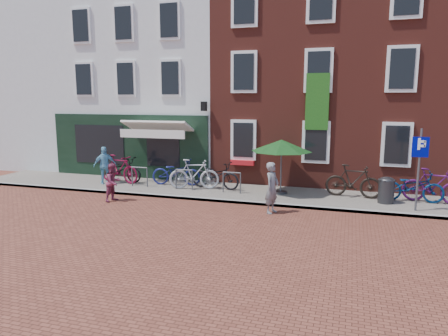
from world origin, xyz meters
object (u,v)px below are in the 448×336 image
(bicycle_0, at_px, (121,169))
(bicycle_4, at_px, (215,175))
(bicycle_3, at_px, (194,174))
(bicycle_5, at_px, (353,181))
(parking_sign, at_px, (419,159))
(boy, at_px, (113,182))
(bicycle_2, at_px, (176,172))
(woman, at_px, (272,188))
(bicycle_1, at_px, (119,169))
(litter_bin, at_px, (386,189))
(bicycle_6, at_px, (412,187))
(bicycle_7, at_px, (433,186))
(parasol, at_px, (282,143))
(cafe_person, at_px, (105,165))

(bicycle_0, bearing_deg, bicycle_4, -85.13)
(bicycle_3, distance_m, bicycle_5, 6.16)
(bicycle_3, bearing_deg, parking_sign, -112.17)
(boy, distance_m, bicycle_2, 3.10)
(woman, relative_size, bicycle_1, 0.83)
(litter_bin, distance_m, bicycle_6, 1.00)
(bicycle_3, xyz_separation_m, bicycle_7, (8.83, 0.39, 0.00))
(bicycle_5, bearing_deg, bicycle_7, -84.84)
(bicycle_4, bearing_deg, parasol, -82.85)
(parasol, bearing_deg, bicycle_3, -175.40)
(bicycle_3, xyz_separation_m, bicycle_5, (6.15, 0.43, 0.00))
(cafe_person, bearing_deg, bicycle_7, 142.00)
(bicycle_0, xyz_separation_m, bicycle_1, (0.05, -0.21, 0.06))
(litter_bin, distance_m, woman, 4.22)
(boy, relative_size, bicycle_4, 0.67)
(bicycle_1, relative_size, bicycle_2, 0.97)
(bicycle_0, height_order, bicycle_4, same)
(bicycle_6, relative_size, bicycle_7, 1.03)
(parasol, height_order, bicycle_7, parasol)
(bicycle_1, height_order, bicycle_3, same)
(bicycle_2, relative_size, bicycle_6, 1.00)
(bicycle_0, xyz_separation_m, bicycle_7, (12.44, -0.01, 0.06))
(woman, height_order, bicycle_5, woman)
(boy, bearing_deg, bicycle_3, -31.82)
(bicycle_1, bearing_deg, parking_sign, -84.63)
(parking_sign, distance_m, bicycle_1, 11.79)
(bicycle_1, height_order, bicycle_2, bicycle_1)
(woman, height_order, cafe_person, cafe_person)
(boy, distance_m, bicycle_6, 10.75)
(bicycle_3, distance_m, bicycle_7, 8.83)
(bicycle_1, bearing_deg, bicycle_0, 23.17)
(parasol, height_order, bicycle_0, parasol)
(parasol, xyz_separation_m, bicycle_0, (-7.09, 0.12, -1.39))
(bicycle_5, bearing_deg, parking_sign, -118.28)
(bicycle_1, height_order, bicycle_7, same)
(bicycle_0, relative_size, bicycle_2, 1.00)
(parking_sign, xyz_separation_m, woman, (-4.52, -1.29, -0.98))
(litter_bin, bearing_deg, parasol, 174.04)
(boy, distance_m, bicycle_7, 11.42)
(bicycle_6, bearing_deg, parasol, 92.19)
(bicycle_1, bearing_deg, litter_bin, -80.86)
(litter_bin, relative_size, cafe_person, 0.62)
(parasol, bearing_deg, bicycle_4, 179.01)
(litter_bin, distance_m, cafe_person, 11.29)
(parking_sign, bearing_deg, litter_bin, 137.17)
(cafe_person, bearing_deg, woman, 124.59)
(bicycle_0, distance_m, bicycle_5, 9.76)
(boy, distance_m, bicycle_5, 8.86)
(bicycle_7, bearing_deg, litter_bin, 118.89)
(cafe_person, distance_m, bicycle_2, 3.11)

